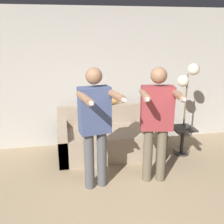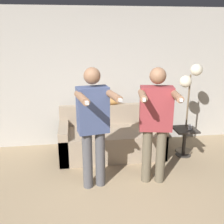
{
  "view_description": "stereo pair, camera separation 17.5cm",
  "coord_description": "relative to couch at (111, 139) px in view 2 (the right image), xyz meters",
  "views": [
    {
      "loc": [
        -0.76,
        -2.1,
        2.18
      ],
      "look_at": [
        -0.04,
        1.72,
        0.97
      ],
      "focal_mm": 42.0,
      "sensor_mm": 36.0,
      "label": 1
    },
    {
      "loc": [
        -0.59,
        -2.13,
        2.18
      ],
      "look_at": [
        -0.04,
        1.72,
        0.97
      ],
      "focal_mm": 42.0,
      "sensor_mm": 36.0,
      "label": 2
    }
  ],
  "objects": [
    {
      "name": "cat",
      "position": [
        0.07,
        0.33,
        0.63
      ],
      "size": [
        0.51,
        0.14,
        0.17
      ],
      "color": "tan",
      "rests_on": "couch"
    },
    {
      "name": "wall_back",
      "position": [
        -0.02,
        0.59,
        1.01
      ],
      "size": [
        10.0,
        0.05,
        2.6
      ],
      "color": "beige",
      "rests_on": "ground_plane"
    },
    {
      "name": "cup",
      "position": [
        1.36,
        -0.31,
        0.27
      ],
      "size": [
        0.07,
        0.07,
        0.08
      ],
      "color": "silver",
      "rests_on": "side_table"
    },
    {
      "name": "person_left",
      "position": [
        -0.39,
        -1.03,
        0.72
      ],
      "size": [
        0.57,
        0.73,
        1.73
      ],
      "rotation": [
        0.0,
        0.0,
        0.18
      ],
      "color": "#56565B",
      "rests_on": "ground_plane"
    },
    {
      "name": "couch",
      "position": [
        0.0,
        0.0,
        0.0
      ],
      "size": [
        1.84,
        0.86,
        0.85
      ],
      "color": "tan",
      "rests_on": "ground_plane"
    },
    {
      "name": "person_right",
      "position": [
        0.49,
        -1.03,
        0.71
      ],
      "size": [
        0.6,
        0.74,
        1.71
      ],
      "rotation": [
        0.0,
        0.0,
        -0.19
      ],
      "color": "#6B604C",
      "rests_on": "ground_plane"
    },
    {
      "name": "side_table",
      "position": [
        1.3,
        -0.26,
        0.08
      ],
      "size": [
        0.39,
        0.39,
        0.51
      ],
      "color": "#38332D",
      "rests_on": "ground_plane"
    },
    {
      "name": "floor_lamp",
      "position": [
        1.38,
        -0.12,
        0.98
      ],
      "size": [
        0.39,
        0.31,
        1.64
      ],
      "color": "#756047",
      "rests_on": "ground_plane"
    }
  ]
}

